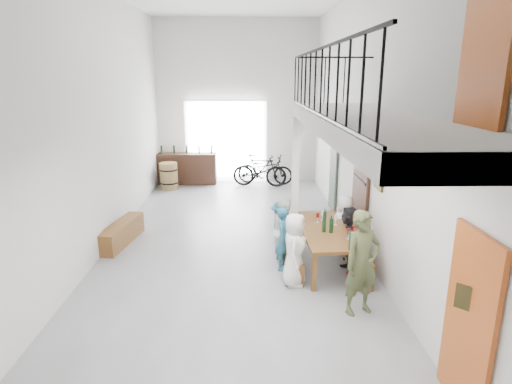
{
  "coord_description": "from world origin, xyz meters",
  "views": [
    {
      "loc": [
        0.3,
        -8.93,
        3.64
      ],
      "look_at": [
        0.5,
        -0.5,
        1.34
      ],
      "focal_mm": 30.0,
      "sensor_mm": 36.0,
      "label": 1
    }
  ],
  "objects_px": {
    "serving_counter": "(187,168)",
    "host_standing": "(362,263)",
    "tasting_table": "(325,233)",
    "bench_inner": "(292,257)",
    "bicycle_near": "(265,169)",
    "oak_barrel": "(169,176)",
    "side_bench": "(122,233)"
  },
  "relations": [
    {
      "from": "serving_counter",
      "to": "host_standing",
      "type": "xyz_separation_m",
      "value": [
        3.83,
        -8.53,
        0.31
      ]
    },
    {
      "from": "tasting_table",
      "to": "bench_inner",
      "type": "height_order",
      "value": "tasting_table"
    },
    {
      "from": "tasting_table",
      "to": "bicycle_near",
      "type": "relative_size",
      "value": 1.19
    },
    {
      "from": "tasting_table",
      "to": "bicycle_near",
      "type": "height_order",
      "value": "bicycle_near"
    },
    {
      "from": "host_standing",
      "to": "oak_barrel",
      "type": "bearing_deg",
      "value": 97.82
    },
    {
      "from": "side_bench",
      "to": "tasting_table",
      "type": "bearing_deg",
      "value": -16.97
    },
    {
      "from": "side_bench",
      "to": "serving_counter",
      "type": "relative_size",
      "value": 0.84
    },
    {
      "from": "side_bench",
      "to": "bicycle_near",
      "type": "xyz_separation_m",
      "value": [
        3.45,
        5.42,
        0.27
      ]
    },
    {
      "from": "oak_barrel",
      "to": "bicycle_near",
      "type": "distance_m",
      "value": 3.27
    },
    {
      "from": "side_bench",
      "to": "bicycle_near",
      "type": "distance_m",
      "value": 6.42
    },
    {
      "from": "tasting_table",
      "to": "bench_inner",
      "type": "bearing_deg",
      "value": 176.49
    },
    {
      "from": "tasting_table",
      "to": "bicycle_near",
      "type": "xyz_separation_m",
      "value": [
        -0.87,
        6.73,
        -0.2
      ]
    },
    {
      "from": "tasting_table",
      "to": "oak_barrel",
      "type": "relative_size",
      "value": 2.62
    },
    {
      "from": "oak_barrel",
      "to": "tasting_table",
      "type": "bearing_deg",
      "value": -56.18
    },
    {
      "from": "host_standing",
      "to": "bicycle_near",
      "type": "bearing_deg",
      "value": 76.33
    },
    {
      "from": "tasting_table",
      "to": "host_standing",
      "type": "height_order",
      "value": "host_standing"
    },
    {
      "from": "bicycle_near",
      "to": "tasting_table",
      "type": "bearing_deg",
      "value": -158.51
    },
    {
      "from": "side_bench",
      "to": "oak_barrel",
      "type": "xyz_separation_m",
      "value": [
        0.24,
        4.78,
        0.2
      ]
    },
    {
      "from": "host_standing",
      "to": "bicycle_near",
      "type": "height_order",
      "value": "host_standing"
    },
    {
      "from": "tasting_table",
      "to": "side_bench",
      "type": "distance_m",
      "value": 4.54
    },
    {
      "from": "oak_barrel",
      "to": "host_standing",
      "type": "relative_size",
      "value": 0.52
    },
    {
      "from": "side_bench",
      "to": "oak_barrel",
      "type": "distance_m",
      "value": 4.79
    },
    {
      "from": "oak_barrel",
      "to": "bicycle_near",
      "type": "height_order",
      "value": "bicycle_near"
    },
    {
      "from": "oak_barrel",
      "to": "serving_counter",
      "type": "height_order",
      "value": "serving_counter"
    },
    {
      "from": "bench_inner",
      "to": "host_standing",
      "type": "distance_m",
      "value": 2.03
    },
    {
      "from": "bench_inner",
      "to": "side_bench",
      "type": "distance_m",
      "value": 3.91
    },
    {
      "from": "side_bench",
      "to": "oak_barrel",
      "type": "bearing_deg",
      "value": 87.18
    },
    {
      "from": "oak_barrel",
      "to": "host_standing",
      "type": "height_order",
      "value": "host_standing"
    },
    {
      "from": "tasting_table",
      "to": "bench_inner",
      "type": "relative_size",
      "value": 1.3
    },
    {
      "from": "tasting_table",
      "to": "oak_barrel",
      "type": "distance_m",
      "value": 7.35
    },
    {
      "from": "oak_barrel",
      "to": "host_standing",
      "type": "bearing_deg",
      "value": -60.83
    },
    {
      "from": "host_standing",
      "to": "serving_counter",
      "type": "bearing_deg",
      "value": 92.84
    }
  ]
}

